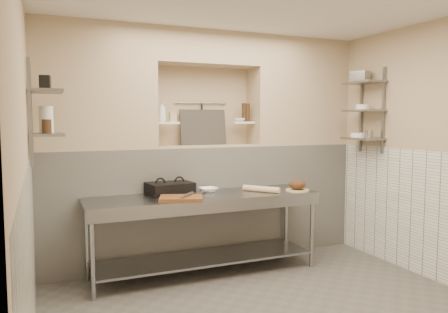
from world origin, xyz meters
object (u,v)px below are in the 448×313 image
prep_table (205,218)px  cutting_board (181,198)px  bottle_soap (162,111)px  bowl_alcove (239,120)px  panini_press (170,188)px  bread_loaf (297,185)px  rolling_pin (261,189)px  mixing_bowl (209,190)px  jug_left (46,120)px

prep_table → cutting_board: 0.48m
bottle_soap → bowl_alcove: bottle_soap is taller
panini_press → prep_table: bearing=-40.0°
bread_loaf → bowl_alcove: 1.12m
prep_table → bread_loaf: 1.17m
rolling_pin → bottle_soap: 1.49m
prep_table → mixing_bowl: bearing=56.9°
prep_table → rolling_pin: size_ratio=5.73×
mixing_bowl → jug_left: size_ratio=0.85×
rolling_pin → bread_loaf: 0.44m
prep_table → mixing_bowl: (0.12, 0.18, 0.28)m
bowl_alcove → bottle_soap: bearing=178.6°
panini_press → cutting_board: (0.00, -0.41, -0.05)m
mixing_bowl → rolling_pin: (0.56, -0.23, 0.01)m
panini_press → rolling_pin: panini_press is taller
rolling_pin → cutting_board: bearing=-171.8°
panini_press → jug_left: 1.51m
mixing_bowl → bread_loaf: bearing=-18.3°
mixing_bowl → bread_loaf: bread_loaf is taller
cutting_board → bottle_soap: 1.19m
cutting_board → rolling_pin: bearing=8.2°
cutting_board → prep_table: bearing=31.0°
prep_table → bowl_alcove: 1.40m
rolling_pin → bowl_alcove: bearing=90.3°
rolling_pin → jug_left: size_ratio=1.81×
mixing_bowl → rolling_pin: rolling_pin is taller
bread_loaf → bottle_soap: bearing=153.4°
panini_press → jug_left: bearing=-175.1°
prep_table → mixing_bowl: size_ratio=12.18×
panini_press → bottle_soap: 0.94m
mixing_bowl → bottle_soap: bearing=138.7°
cutting_board → rolling_pin: rolling_pin is taller
mixing_bowl → jug_left: (-1.72, -0.25, 0.81)m
cutting_board → rolling_pin: (1.02, 0.15, 0.01)m
prep_table → rolling_pin: rolling_pin is taller
prep_table → rolling_pin: bearing=-4.6°
prep_table → bread_loaf: bread_loaf is taller
mixing_bowl → bread_loaf: 1.05m
panini_press → cutting_board: size_ratio=1.20×
bottle_soap → bowl_alcove: (1.00, -0.02, -0.10)m
rolling_pin → bread_loaf: bread_loaf is taller
panini_press → bowl_alcove: (1.01, 0.33, 0.77)m
bread_loaf → bowl_alcove: size_ratio=1.36×
prep_table → cutting_board: cutting_board is taller
panini_press → bowl_alcove: bearing=10.4°
mixing_bowl → bowl_alcove: size_ratio=1.48×
panini_press → bread_loaf: 1.49m
panini_press → mixing_bowl: panini_press is taller
cutting_board → jug_left: 1.52m
prep_table → bowl_alcove: size_ratio=18.02×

